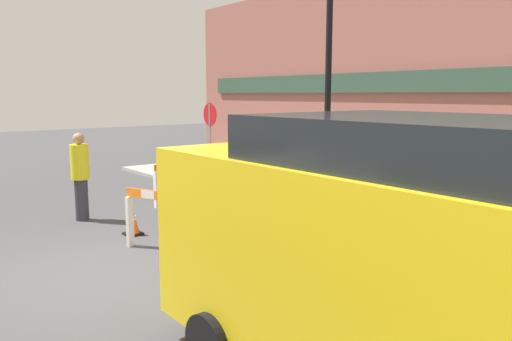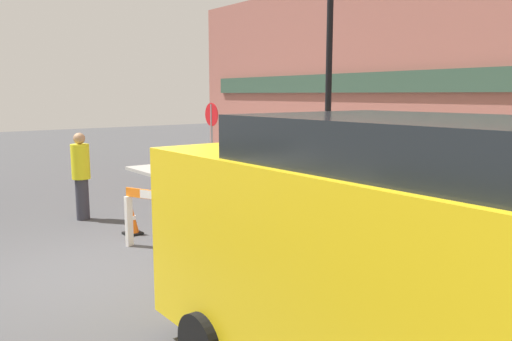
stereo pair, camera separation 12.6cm
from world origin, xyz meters
TOP-DOWN VIEW (x-y plane):
  - ground_plane at (0.00, 0.00)m, footprint 60.00×60.00m
  - sidewalk_slab at (0.00, 6.18)m, footprint 18.00×3.37m
  - storefront_facade at (0.00, 7.94)m, footprint 18.00×0.22m
  - streetlamp_post at (-0.55, 5.42)m, footprint 0.44×0.44m
  - stop_sign at (-4.18, 4.87)m, footprint 0.60×0.06m
  - barricade_0 at (-1.18, 4.35)m, footprint 0.86×0.23m
  - barricade_1 at (-3.17, 3.20)m, footprint 0.18×0.93m
  - barricade_2 at (-0.52, 1.27)m, footprint 0.86×0.46m
  - barricade_3 at (1.14, 3.61)m, footprint 0.30×0.98m
  - traffic_cone_0 at (1.34, 2.78)m, footprint 0.30×0.30m
  - traffic_cone_1 at (-1.51, 1.44)m, footprint 0.30×0.30m
  - traffic_cone_2 at (0.66, 4.30)m, footprint 0.30×0.30m
  - traffic_cone_3 at (-3.32, 4.40)m, footprint 0.30×0.30m
  - traffic_cone_4 at (-0.32, 4.40)m, footprint 0.30×0.30m
  - person_worker at (-3.15, 1.10)m, footprint 0.51×0.51m
  - work_van at (4.74, 1.01)m, footprint 4.96×2.16m

SIDE VIEW (x-z plane):
  - ground_plane at x=0.00m, z-range 0.00..0.00m
  - sidewalk_slab at x=0.00m, z-range 0.00..0.11m
  - traffic_cone_0 at x=1.34m, z-range -0.01..0.46m
  - traffic_cone_4 at x=-0.32m, z-range -0.01..0.46m
  - traffic_cone_1 at x=-1.51m, z-range -0.01..0.52m
  - traffic_cone_2 at x=0.66m, z-range -0.01..0.52m
  - traffic_cone_3 at x=-3.32m, z-range -0.01..0.57m
  - barricade_1 at x=-3.17m, z-range 0.05..1.02m
  - barricade_2 at x=-0.52m, z-range 0.04..1.04m
  - barricade_0 at x=-1.18m, z-range 0.04..1.10m
  - barricade_3 at x=1.14m, z-range 0.05..1.09m
  - person_worker at x=-3.15m, z-range 0.07..1.82m
  - work_van at x=4.74m, z-range 0.11..2.46m
  - stop_sign at x=-4.18m, z-range 0.48..2.66m
  - storefront_facade at x=0.00m, z-range 0.00..5.50m
  - streetlamp_post at x=-0.55m, z-range 0.89..6.57m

